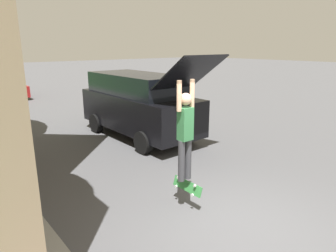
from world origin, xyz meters
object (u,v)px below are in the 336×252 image
car_down_street (4,87)px  skateboarder (185,130)px  suv_parked (138,103)px  skateboard (187,186)px

car_down_street → skateboarder: 17.06m
car_down_street → suv_parked: bearing=-82.5°
suv_parked → car_down_street: size_ratio=1.25×
suv_parked → skateboard: 5.06m
suv_parked → skateboarder: size_ratio=2.91×
suv_parked → skateboard: size_ratio=7.23×
skateboarder → skateboard: skateboarder is taller
car_down_street → skateboarder: size_ratio=2.33×
skateboarder → suv_parked: bearing=65.3°
suv_parked → skateboarder: suv_parked is taller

